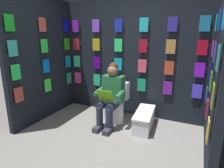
{
  "coord_description": "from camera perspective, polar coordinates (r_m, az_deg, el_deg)",
  "views": [
    {
      "loc": [
        -1.32,
        1.97,
        1.71
      ],
      "look_at": [
        0.06,
        -0.95,
        0.85
      ],
      "focal_mm": 30.52,
      "sensor_mm": 36.0,
      "label": 1
    }
  ],
  "objects": [
    {
      "name": "display_wall_right",
      "position": [
        4.07,
        -20.12,
        6.8
      ],
      "size": [
        0.14,
        1.73,
        2.4
      ],
      "color": "black",
      "rests_on": "ground"
    },
    {
      "name": "toilet",
      "position": [
        3.84,
        1.12,
        -6.2
      ],
      "size": [
        0.41,
        0.55,
        0.77
      ],
      "rotation": [
        0.0,
        0.0,
        -0.01
      ],
      "color": "white",
      "rests_on": "ground"
    },
    {
      "name": "person_reading",
      "position": [
        3.56,
        -0.37,
        -3.27
      ],
      "size": [
        0.53,
        0.68,
        1.19
      ],
      "rotation": [
        0.0,
        0.0,
        -0.01
      ],
      "color": "#286B42",
      "rests_on": "ground"
    },
    {
      "name": "display_wall_left",
      "position": [
        2.89,
        29.37,
        2.86
      ],
      "size": [
        0.14,
        1.73,
        2.4
      ],
      "color": "black",
      "rests_on": "ground"
    },
    {
      "name": "comic_longbox_near",
      "position": [
        3.65,
        9.6,
        -10.42
      ],
      "size": [
        0.38,
        0.84,
        0.32
      ],
      "rotation": [
        0.0,
        0.0,
        0.1
      ],
      "color": "silver",
      "rests_on": "ground"
    },
    {
      "name": "ground_plane",
      "position": [
        2.92,
        -7.47,
        -21.02
      ],
      "size": [
        30.0,
        30.0,
        0.0
      ],
      "primitive_type": "plane",
      "color": "gray"
    },
    {
      "name": "display_wall_back",
      "position": [
        4.01,
        5.81,
        7.52
      ],
      "size": [
        3.1,
        0.14,
        2.4
      ],
      "color": "black",
      "rests_on": "ground"
    }
  ]
}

